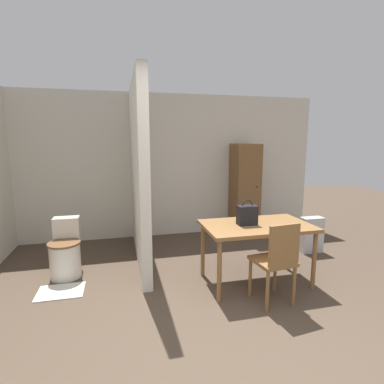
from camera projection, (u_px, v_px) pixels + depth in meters
The scene contains 10 objects.
ground_plane at pixel (231, 379), 2.16m from camera, with size 16.00×16.00×0.00m, color #4C3D30.
wall_back at pixel (161, 166), 5.32m from camera, with size 5.77×0.12×2.50m.
partition_wall at pixel (139, 173), 4.17m from camera, with size 0.12×2.06×2.50m.
dining_table at pixel (257, 230), 3.54m from camera, with size 1.26×0.76×0.73m.
wooden_chair at pixel (276, 260), 3.08m from camera, with size 0.43×0.43×0.89m.
toilet at pixel (66, 253), 3.78m from camera, with size 0.39×0.54×0.71m.
handbag at pixel (247, 215), 3.49m from camera, with size 0.23×0.13×0.29m.
wooden_cabinet at pixel (245, 189), 5.44m from camera, with size 0.45×0.49×1.64m.
bath_mat at pixel (61, 292), 3.40m from camera, with size 0.50×0.37×0.01m.
space_heater at pixel (311, 235), 4.59m from camera, with size 0.34×0.16×0.55m.
Camera 1 is at (-0.72, -1.78, 1.70)m, focal length 28.00 mm.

